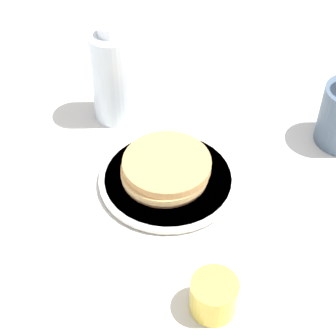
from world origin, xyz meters
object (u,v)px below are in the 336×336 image
(plate, at_px, (168,179))
(water_bottle_near, at_px, (113,76))
(juice_glass, at_px, (214,296))
(pancake_stack, at_px, (166,169))

(plate, height_order, water_bottle_near, water_bottle_near)
(plate, relative_size, water_bottle_near, 1.20)
(plate, xyz_separation_m, water_bottle_near, (-0.04, 0.20, 0.08))
(juice_glass, bearing_deg, water_bottle_near, 92.19)
(plate, distance_m, juice_glass, 0.24)
(pancake_stack, relative_size, water_bottle_near, 0.79)
(water_bottle_near, bearing_deg, juice_glass, -87.81)
(plate, xyz_separation_m, pancake_stack, (-0.00, -0.00, 0.03))
(plate, distance_m, pancake_stack, 0.03)
(juice_glass, distance_m, water_bottle_near, 0.44)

